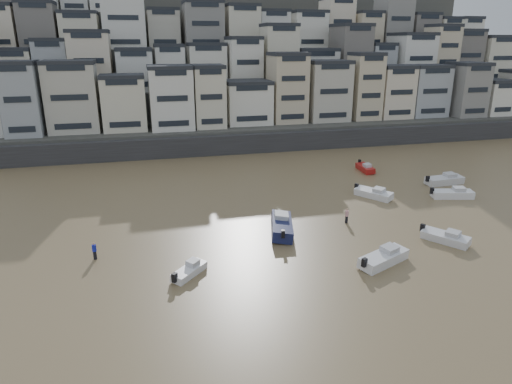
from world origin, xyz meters
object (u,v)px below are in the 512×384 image
object	(u,v)px
boat_b	(445,236)
boat_e	(374,192)
boat_i	(365,167)
person_pink	(347,216)
boat_c	(282,224)
boat_a	(384,256)
boat_d	(453,192)
boat_g	(445,179)
boat_j	(189,270)
person_blue	(94,251)

from	to	relation	value
boat_b	boat_e	bearing A→B (deg)	147.94
boat_i	person_pink	distance (m)	22.84
boat_c	boat_a	world-z (taller)	boat_c
boat_d	boat_a	size ratio (longest dim) A/B	0.96
boat_g	boat_b	bearing A→B (deg)	-129.11
boat_i	boat_j	bearing A→B (deg)	-44.51
boat_d	person_pink	distance (m)	17.92
boat_d	boat_c	bearing A→B (deg)	-153.97
boat_j	person_blue	world-z (taller)	person_blue
person_blue	boat_d	bearing A→B (deg)	9.11
boat_j	person_blue	bearing A→B (deg)	100.34
boat_c	boat_j	distance (m)	12.99
boat_j	boat_b	bearing A→B (deg)	-45.58
boat_d	boat_g	bearing A→B (deg)	77.56
person_blue	boat_c	bearing A→B (deg)	5.30
boat_d	boat_a	world-z (taller)	boat_a
boat_i	person_blue	distance (m)	44.99
boat_c	boat_j	bearing A→B (deg)	138.83
boat_d	boat_j	size ratio (longest dim) A/B	1.37
boat_b	boat_g	xyz separation A→B (m)	(12.51, 17.58, 0.14)
boat_j	boat_e	bearing A→B (deg)	-16.46
boat_c	boat_i	world-z (taller)	boat_c
boat_c	boat_d	size ratio (longest dim) A/B	1.26
boat_a	boat_e	bearing A→B (deg)	40.28
boat_j	boat_c	bearing A→B (deg)	-13.05
boat_b	boat_d	xyz separation A→B (m)	(9.75, 12.04, 0.09)
boat_g	boat_j	bearing A→B (deg)	-158.72
boat_e	boat_g	xyz separation A→B (m)	(12.86, 2.93, 0.10)
boat_b	boat_i	size ratio (longest dim) A/B	1.02
boat_j	boat_d	bearing A→B (deg)	-27.52
boat_b	boat_d	size ratio (longest dim) A/B	0.89
boat_g	boat_d	bearing A→B (deg)	-120.18
boat_b	boat_d	distance (m)	15.50
boat_c	boat_g	xyz separation A→B (m)	(28.07, 10.89, -0.15)
boat_c	boat_b	bearing A→B (deg)	-98.05
boat_g	boat_i	bearing A→B (deg)	127.03
boat_d	person_blue	bearing A→B (deg)	-156.80
boat_j	boat_a	distance (m)	17.94
boat_e	boat_d	distance (m)	10.43
boat_b	boat_e	world-z (taller)	boat_e
boat_a	boat_g	bearing A→B (deg)	19.54
boat_g	boat_a	xyz separation A→B (m)	(-21.09, -20.33, -0.03)
person_blue	boat_i	bearing A→B (deg)	29.04
boat_e	boat_a	bearing A→B (deg)	-57.79
boat_e	boat_d	size ratio (longest dim) A/B	0.95
boat_a	boat_b	bearing A→B (deg)	-6.61
boat_b	person_pink	xyz separation A→B (m)	(-7.57, 7.43, 0.16)
person_blue	boat_j	bearing A→B (deg)	-32.98
boat_j	person_pink	size ratio (longest dim) A/B	2.44
boat_a	boat_j	bearing A→B (deg)	148.37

